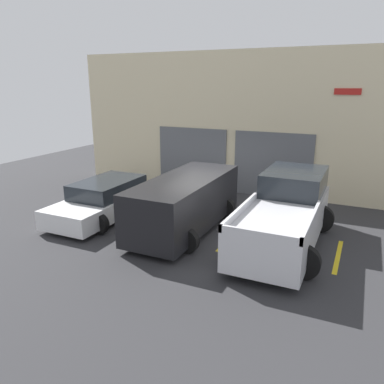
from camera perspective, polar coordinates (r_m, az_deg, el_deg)
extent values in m
plane|color=#2D2D30|center=(13.39, 2.29, -3.17)|extent=(28.00, 28.00, 0.00)
cube|color=beige|center=(15.81, 7.14, 10.36)|extent=(14.78, 0.60, 5.73)
cube|color=#595B60|center=(16.44, 0.01, 5.21)|extent=(3.14, 0.08, 2.61)
cube|color=#595B60|center=(15.31, 12.14, 4.02)|extent=(3.14, 0.08, 2.61)
cube|color=#B21E19|center=(14.65, 22.64, 13.95)|extent=(0.90, 0.03, 0.22)
cube|color=silver|center=(10.73, 13.68, -4.49)|extent=(1.85, 5.20, 0.99)
cube|color=#1E2328|center=(11.83, 15.38, 1.59)|extent=(1.70, 2.34, 0.69)
cube|color=silver|center=(9.66, 7.34, -2.76)|extent=(0.08, 2.86, 0.18)
cube|color=silver|center=(9.32, 17.76, -4.15)|extent=(0.08, 2.86, 0.18)
cube|color=silver|center=(8.18, 10.23, -6.46)|extent=(1.85, 0.08, 0.18)
cylinder|color=black|center=(12.48, 11.46, -2.90)|extent=(0.85, 0.22, 0.85)
cylinder|color=black|center=(12.23, 18.89, -3.86)|extent=(0.85, 0.22, 0.85)
cylinder|color=black|center=(9.58, 6.72, -8.67)|extent=(0.85, 0.22, 0.85)
cylinder|color=black|center=(9.26, 16.46, -10.17)|extent=(0.85, 0.22, 0.85)
cube|color=white|center=(13.28, -12.86, -1.72)|extent=(1.79, 4.59, 0.60)
cube|color=#1E2328|center=(13.21, -12.71, 0.72)|extent=(1.57, 2.52, 0.52)
cylinder|color=black|center=(14.85, -11.90, -0.26)|extent=(0.64, 0.22, 0.64)
cylinder|color=black|center=(13.99, -6.74, -1.04)|extent=(0.64, 0.22, 0.64)
cylinder|color=black|center=(12.82, -19.49, -3.51)|extent=(0.64, 0.22, 0.64)
cylinder|color=black|center=(11.81, -14.00, -4.72)|extent=(0.64, 0.22, 0.64)
cube|color=black|center=(11.58, -1.05, -1.46)|extent=(1.76, 4.84, 1.50)
cube|color=#1E2328|center=(13.54, 3.37, 3.35)|extent=(1.59, 0.06, 0.28)
cylinder|color=black|center=(13.36, -1.17, -1.61)|extent=(0.70, 0.22, 0.70)
cylinder|color=black|center=(12.79, 5.05, -2.50)|extent=(0.70, 0.22, 0.70)
cylinder|color=black|center=(10.91, -8.20, -5.96)|extent=(0.70, 0.22, 0.70)
cylinder|color=black|center=(10.20, -0.85, -7.41)|extent=(0.70, 0.22, 0.70)
cube|color=gold|center=(14.36, -17.55, -2.56)|extent=(0.12, 2.20, 0.01)
cube|color=gold|center=(12.59, -7.25, -4.56)|extent=(0.12, 2.20, 0.01)
cube|color=gold|center=(11.35, 5.90, -6.87)|extent=(0.12, 2.20, 0.01)
cube|color=gold|center=(10.85, 21.35, -9.10)|extent=(0.12, 2.20, 0.01)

